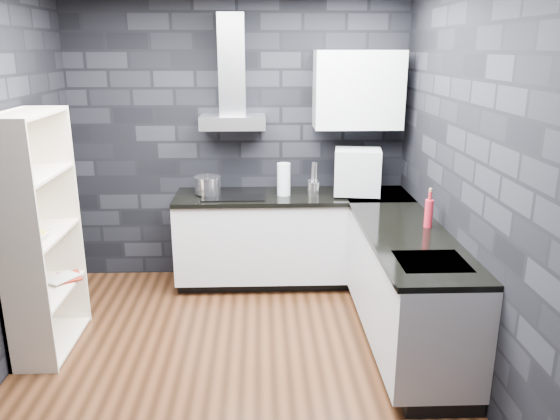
{
  "coord_description": "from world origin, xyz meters",
  "views": [
    {
      "loc": [
        0.2,
        -3.64,
        2.22
      ],
      "look_at": [
        0.35,
        0.45,
        1.0
      ],
      "focal_mm": 35.0,
      "sensor_mm": 36.0,
      "label": 1
    }
  ],
  "objects": [
    {
      "name": "book_second",
      "position": [
        -1.44,
        0.42,
        0.59
      ],
      "size": [
        0.16,
        0.11,
        0.24
      ],
      "primitive_type": "imported",
      "rotation": [
        0.0,
        0.0,
        -0.58
      ],
      "color": "#B2B2B2",
      "rests_on": "bookshelf"
    },
    {
      "name": "book_red",
      "position": [
        -1.4,
        0.39,
        0.57
      ],
      "size": [
        0.16,
        0.09,
        0.23
      ],
      "primitive_type": "imported",
      "rotation": [
        0.0,
        0.0,
        0.46
      ],
      "color": "maroon",
      "rests_on": "bookshelf"
    },
    {
      "name": "red_bottle",
      "position": [
        1.48,
        0.29,
        1.01
      ],
      "size": [
        0.07,
        0.07,
        0.21
      ],
      "primitive_type": "cylinder",
      "rotation": [
        0.0,
        0.0,
        -0.16
      ],
      "color": "#B61D2D",
      "rests_on": "counter_right_top"
    },
    {
      "name": "wall_right",
      "position": [
        1.62,
        0.0,
        1.35
      ],
      "size": [
        0.05,
        3.2,
        2.7
      ],
      "primitive_type": "cube",
      "color": "black",
      "rests_on": "ground"
    },
    {
      "name": "upper_cabinet",
      "position": [
        1.1,
        1.43,
        1.85
      ],
      "size": [
        0.8,
        0.35,
        0.7
      ],
      "primitive_type": "cube",
      "color": "silver",
      "rests_on": "wall_back"
    },
    {
      "name": "counter_back_cab",
      "position": [
        0.5,
        1.3,
        0.48
      ],
      "size": [
        2.2,
        0.6,
        0.76
      ],
      "primitive_type": "cube",
      "color": "silver",
      "rests_on": "ground"
    },
    {
      "name": "toekick_right",
      "position": [
        1.34,
        0.1,
        0.05
      ],
      "size": [
        0.5,
        1.78,
        0.1
      ],
      "primitive_type": "cube",
      "color": "black",
      "rests_on": "ground"
    },
    {
      "name": "cooktop",
      "position": [
        -0.05,
        1.3,
        0.91
      ],
      "size": [
        0.58,
        0.5,
        0.01
      ],
      "primitive_type": "cube",
      "color": "black",
      "rests_on": "counter_back_top"
    },
    {
      "name": "wall_back",
      "position": [
        0.0,
        1.62,
        1.35
      ],
      "size": [
        3.2,
        0.05,
        2.7
      ],
      "primitive_type": "cube",
      "color": "black",
      "rests_on": "ground"
    },
    {
      "name": "wall_front",
      "position": [
        0.0,
        -1.62,
        1.35
      ],
      "size": [
        3.2,
        0.05,
        2.7
      ],
      "primitive_type": "cube",
      "color": "black",
      "rests_on": "ground"
    },
    {
      "name": "appliance_garage",
      "position": [
        1.09,
        1.24,
        1.12
      ],
      "size": [
        0.46,
        0.38,
        0.41
      ],
      "primitive_type": "cube",
      "rotation": [
        0.0,
        0.0,
        -0.15
      ],
      "color": "#B3B7BB",
      "rests_on": "counter_back_top"
    },
    {
      "name": "bookshelf",
      "position": [
        -1.42,
        0.2,
        0.9
      ],
      "size": [
        0.41,
        0.83,
        1.8
      ],
      "primitive_type": "cube",
      "rotation": [
        0.0,
        0.0,
        0.09
      ],
      "color": "beige",
      "rests_on": "ground"
    },
    {
      "name": "counter_right_top",
      "position": [
        1.29,
        0.1,
        0.88
      ],
      "size": [
        0.62,
        1.8,
        0.04
      ],
      "primitive_type": "cube",
      "color": "black",
      "rests_on": "counter_right_cab"
    },
    {
      "name": "counter_right_cab",
      "position": [
        1.3,
        0.1,
        0.48
      ],
      "size": [
        0.6,
        1.8,
        0.76
      ],
      "primitive_type": "cube",
      "color": "silver",
      "rests_on": "ground"
    },
    {
      "name": "hood_body",
      "position": [
        -0.05,
        1.43,
        1.56
      ],
      "size": [
        0.6,
        0.34,
        0.12
      ],
      "primitive_type": "cube",
      "color": "#B9B8BD",
      "rests_on": "wall_back"
    },
    {
      "name": "fruit_bowl",
      "position": [
        -1.42,
        0.11,
        0.94
      ],
      "size": [
        0.24,
        0.24,
        0.06
      ],
      "primitive_type": "imported",
      "rotation": [
        0.0,
        0.0,
        -0.09
      ],
      "color": "white",
      "rests_on": "bookshelf"
    },
    {
      "name": "ground",
      "position": [
        0.0,
        0.0,
        0.0
      ],
      "size": [
        3.2,
        3.2,
        0.0
      ],
      "primitive_type": "plane",
      "color": "#472714"
    },
    {
      "name": "hood_chimney",
      "position": [
        -0.05,
        1.5,
        2.07
      ],
      "size": [
        0.24,
        0.2,
        0.9
      ],
      "primitive_type": "cube",
      "color": "#B9B8BD",
      "rests_on": "hood_body"
    },
    {
      "name": "sink_rim",
      "position": [
        1.3,
        -0.4,
        0.89
      ],
      "size": [
        0.44,
        0.4,
        0.01
      ],
      "primitive_type": "cube",
      "color": "#B9B8BD",
      "rests_on": "counter_right_top"
    },
    {
      "name": "glass_vase",
      "position": [
        0.41,
        1.28,
        1.05
      ],
      "size": [
        0.15,
        0.15,
        0.3
      ],
      "primitive_type": "cylinder",
      "rotation": [
        0.0,
        0.0,
        0.3
      ],
      "color": "white",
      "rests_on": "counter_back_top"
    },
    {
      "name": "toekick_back",
      "position": [
        0.5,
        1.34,
        0.05
      ],
      "size": [
        2.18,
        0.5,
        0.1
      ],
      "primitive_type": "cube",
      "color": "black",
      "rests_on": "ground"
    },
    {
      "name": "utensil_crock",
      "position": [
        0.69,
        1.23,
        0.97
      ],
      "size": [
        0.13,
        0.13,
        0.13
      ],
      "primitive_type": "cylinder",
      "rotation": [
        0.0,
        0.0,
        -0.38
      ],
      "color": "silver",
      "rests_on": "counter_back_top"
    },
    {
      "name": "counter_corner_top",
      "position": [
        1.3,
        1.3,
        0.88
      ],
      "size": [
        0.62,
        0.62,
        0.04
      ],
      "primitive_type": "cube",
      "color": "black",
      "rests_on": "counter_right_cab"
    },
    {
      "name": "storage_jar",
      "position": [
        0.69,
        1.32,
        0.96
      ],
      "size": [
        0.11,
        0.11,
        0.11
      ],
      "primitive_type": "cylinder",
      "rotation": [
        0.0,
        0.0,
        -0.18
      ],
      "color": "#B9B287",
      "rests_on": "counter_back_top"
    },
    {
      "name": "counter_back_top",
      "position": [
        0.5,
        1.29,
        0.88
      ],
      "size": [
        2.2,
        0.62,
        0.04
      ],
      "primitive_type": "cube",
      "color": "black",
      "rests_on": "counter_back_cab"
    },
    {
      "name": "pot",
      "position": [
        -0.3,
        1.33,
        0.98
      ],
      "size": [
        0.32,
        0.32,
        0.14
      ],
      "primitive_type": "cylinder",
      "rotation": [
        0.0,
        0.0,
        -0.39
      ],
      "color": "silver",
      "rests_on": "cooktop"
    }
  ]
}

